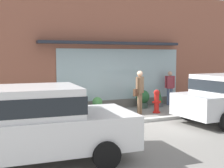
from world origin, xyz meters
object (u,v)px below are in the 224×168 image
(pedestrian_passerby, at_px, (170,85))
(potted_plant_window_center, at_px, (97,104))
(fire_hydrant, at_px, (157,101))
(potted_plant_doorstep, at_px, (143,98))
(potted_plant_trailing_edge, at_px, (57,105))
(potted_plant_by_entrance, at_px, (200,90))
(parked_car_white, at_px, (26,121))
(potted_plant_window_left, at_px, (159,98))
(pedestrian_with_handbag, at_px, (140,89))
(potted_plant_window_right, at_px, (6,106))

(pedestrian_passerby, relative_size, potted_plant_window_center, 2.62)
(fire_hydrant, distance_m, potted_plant_doorstep, 1.31)
(potted_plant_trailing_edge, bearing_deg, potted_plant_by_entrance, 3.03)
(pedestrian_passerby, relative_size, parked_car_white, 0.35)
(potted_plant_by_entrance, distance_m, potted_plant_window_left, 2.73)
(pedestrian_with_handbag, xyz_separation_m, potted_plant_doorstep, (0.88, 1.33, -0.60))
(potted_plant_trailing_edge, height_order, potted_plant_doorstep, potted_plant_doorstep)
(pedestrian_passerby, xyz_separation_m, parked_car_white, (-7.30, -5.41, -0.01))
(parked_car_white, xyz_separation_m, potted_plant_window_center, (3.51, 5.17, -0.62))
(potted_plant_trailing_edge, distance_m, potted_plant_by_entrance, 7.47)
(pedestrian_passerby, relative_size, potted_plant_by_entrance, 1.29)
(potted_plant_trailing_edge, bearing_deg, pedestrian_with_handbag, -23.42)
(fire_hydrant, height_order, pedestrian_passerby, pedestrian_passerby)
(parked_car_white, distance_m, potted_plant_window_center, 6.28)
(parked_car_white, height_order, potted_plant_window_left, parked_car_white)
(pedestrian_passerby, bearing_deg, potted_plant_window_left, -143.50)
(fire_hydrant, bearing_deg, parked_car_white, -145.32)
(potted_plant_trailing_edge, xyz_separation_m, potted_plant_window_right, (-1.94, 0.42, 0.04))
(potted_plant_by_entrance, bearing_deg, pedestrian_passerby, -174.17)
(potted_plant_window_center, height_order, potted_plant_window_left, potted_plant_window_left)
(fire_hydrant, xyz_separation_m, potted_plant_trailing_edge, (-3.86, 1.29, -0.12))
(potted_plant_trailing_edge, bearing_deg, potted_plant_window_center, -1.65)
(potted_plant_window_right, bearing_deg, parked_car_white, -88.65)
(potted_plant_window_center, xyz_separation_m, potted_plant_doorstep, (2.21, 0.06, 0.11))
(parked_car_white, relative_size, potted_plant_window_center, 7.52)
(potted_plant_by_entrance, bearing_deg, parked_car_white, -148.80)
(potted_plant_window_right, bearing_deg, potted_plant_window_left, -3.84)
(potted_plant_by_entrance, bearing_deg, potted_plant_doorstep, -173.88)
(parked_car_white, bearing_deg, potted_plant_by_entrance, 33.87)
(potted_plant_window_center, distance_m, potted_plant_by_entrance, 5.77)
(parked_car_white, bearing_deg, potted_plant_trailing_edge, 73.56)
(pedestrian_passerby, xyz_separation_m, potted_plant_by_entrance, (1.97, 0.20, -0.34))
(potted_plant_window_right, height_order, potted_plant_window_center, potted_plant_window_right)
(fire_hydrant, height_order, potted_plant_window_left, fire_hydrant)
(pedestrian_with_handbag, distance_m, parked_car_white, 6.22)
(potted_plant_window_right, height_order, potted_plant_doorstep, potted_plant_doorstep)
(pedestrian_passerby, xyz_separation_m, potted_plant_window_center, (-3.78, -0.24, -0.63))
(potted_plant_trailing_edge, distance_m, potted_plant_doorstep, 3.92)
(potted_plant_window_center, bearing_deg, parked_car_white, -124.23)
(potted_plant_trailing_edge, relative_size, potted_plant_window_center, 1.22)
(pedestrian_passerby, relative_size, potted_plant_doorstep, 1.99)
(pedestrian_passerby, distance_m, parked_car_white, 9.08)
(fire_hydrant, xyz_separation_m, pedestrian_passerby, (1.63, 1.49, 0.45))
(pedestrian_passerby, distance_m, potted_plant_window_left, 0.94)
(fire_hydrant, relative_size, potted_plant_by_entrance, 0.77)
(fire_hydrant, relative_size, potted_plant_window_left, 1.18)
(pedestrian_with_handbag, bearing_deg, potted_plant_trailing_edge, -56.65)
(parked_car_white, relative_size, potted_plant_trailing_edge, 6.15)
(pedestrian_passerby, height_order, potted_plant_doorstep, pedestrian_passerby)
(potted_plant_trailing_edge, xyz_separation_m, potted_plant_by_entrance, (7.45, 0.39, 0.23))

